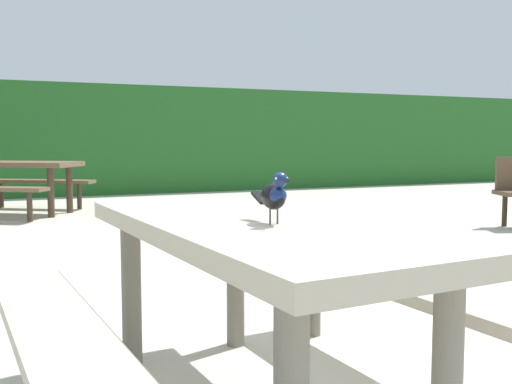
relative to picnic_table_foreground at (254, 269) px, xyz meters
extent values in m
cube|color=#235B23|center=(0.11, 10.07, 0.49)|extent=(28.00, 1.60, 2.10)
cube|color=#B2A893|center=(0.00, 0.00, 0.15)|extent=(0.90, 1.86, 0.07)
cylinder|color=slate|center=(0.32, -0.68, -0.22)|extent=(0.09, 0.09, 0.67)
cylinder|color=slate|center=(-0.32, 0.68, -0.22)|extent=(0.09, 0.09, 0.67)
cylinder|color=slate|center=(0.21, 0.72, -0.22)|extent=(0.09, 0.09, 0.67)
cube|color=#B2A893|center=(-0.70, -0.06, -0.14)|extent=(0.42, 1.73, 0.05)
cylinder|color=slate|center=(-0.75, 0.58, -0.36)|extent=(0.07, 0.07, 0.39)
cube|color=#B2A893|center=(0.70, 0.06, -0.14)|extent=(0.42, 1.73, 0.05)
cylinder|color=slate|center=(0.65, 0.70, -0.36)|extent=(0.07, 0.07, 0.39)
ellipsoid|color=black|center=(0.02, -0.13, 0.28)|extent=(0.07, 0.15, 0.09)
ellipsoid|color=navy|center=(0.02, -0.17, 0.29)|extent=(0.06, 0.07, 0.06)
sphere|color=navy|center=(0.02, -0.19, 0.34)|extent=(0.05, 0.05, 0.05)
sphere|color=#EAE08C|center=(0.03, -0.20, 0.35)|extent=(0.01, 0.01, 0.01)
sphere|color=#EAE08C|center=(0.00, -0.20, 0.35)|extent=(0.01, 0.01, 0.01)
cone|color=black|center=(0.01, -0.23, 0.34)|extent=(0.02, 0.03, 0.02)
cube|color=black|center=(0.02, -0.01, 0.27)|extent=(0.04, 0.10, 0.04)
cylinder|color=#47423D|center=(0.03, -0.14, 0.21)|extent=(0.01, 0.01, 0.05)
cylinder|color=#47423D|center=(0.00, -0.14, 0.21)|extent=(0.01, 0.01, 0.05)
cube|color=brown|center=(-0.72, 6.93, 0.15)|extent=(1.93, 1.61, 0.07)
cylinder|color=#423324|center=(-0.27, 6.33, -0.22)|extent=(0.09, 0.09, 0.67)
cylinder|color=#423324|center=(0.02, 6.78, -0.22)|extent=(0.09, 0.09, 0.67)
cylinder|color=#423324|center=(-0.55, 5.99, -0.36)|extent=(0.07, 0.07, 0.39)
cube|color=brown|center=(-0.34, 7.52, -0.14)|extent=(1.59, 1.15, 0.05)
cylinder|color=#423324|center=(0.20, 7.17, -0.36)|extent=(0.07, 0.07, 0.39)
cylinder|color=#423324|center=(-0.88, 7.86, -0.36)|extent=(0.07, 0.07, 0.39)
cylinder|color=#34271B|center=(4.70, 3.29, -0.36)|extent=(0.06, 0.06, 0.39)
camera|label=1|loc=(-0.84, -1.98, 0.47)|focal=41.20mm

